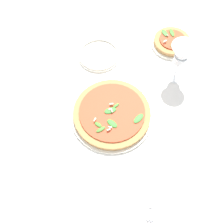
% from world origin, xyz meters
% --- Properties ---
extents(ground_plane, '(6.00, 6.00, 0.00)m').
position_xyz_m(ground_plane, '(0.00, 0.00, 0.00)').
color(ground_plane, white).
extents(pizza_arugula_main, '(0.30, 0.30, 0.05)m').
position_xyz_m(pizza_arugula_main, '(0.03, 0.03, 0.02)').
color(pizza_arugula_main, silver).
rests_on(pizza_arugula_main, ground_plane).
extents(pizza_personal_side, '(0.17, 0.17, 0.05)m').
position_xyz_m(pizza_personal_side, '(-0.39, -0.01, 0.02)').
color(pizza_personal_side, silver).
rests_on(pizza_personal_side, ground_plane).
extents(wine_glass, '(0.09, 0.09, 0.18)m').
position_xyz_m(wine_glass, '(-0.27, 0.10, 0.13)').
color(wine_glass, white).
rests_on(wine_glass, ground_plane).
extents(napkin, '(0.16, 0.12, 0.01)m').
position_xyz_m(napkin, '(0.17, 0.32, 0.00)').
color(napkin, white).
rests_on(napkin, ground_plane).
extents(fork, '(0.18, 0.11, 0.00)m').
position_xyz_m(fork, '(0.18, 0.32, 0.01)').
color(fork, silver).
rests_on(fork, ground_plane).
extents(side_plate_white, '(0.17, 0.17, 0.02)m').
position_xyz_m(side_plate_white, '(-0.14, -0.20, 0.01)').
color(side_plate_white, silver).
rests_on(side_plate_white, ground_plane).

